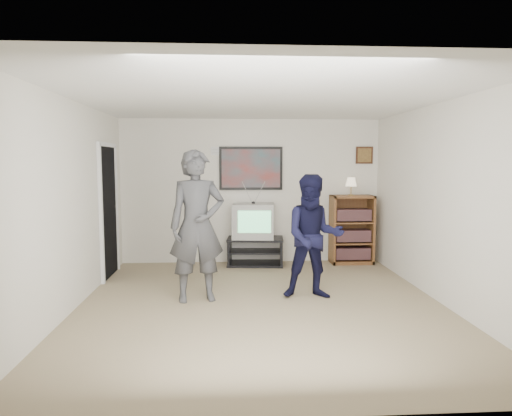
{
  "coord_description": "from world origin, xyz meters",
  "views": [
    {
      "loc": [
        -0.41,
        -5.46,
        1.76
      ],
      "look_at": [
        -0.03,
        0.58,
        1.15
      ],
      "focal_mm": 32.0,
      "sensor_mm": 36.0,
      "label": 1
    }
  ],
  "objects": [
    {
      "name": "room_shell",
      "position": [
        0.0,
        0.35,
        1.25
      ],
      "size": [
        4.51,
        5.0,
        2.51
      ],
      "color": "#817052",
      "rests_on": "ground"
    },
    {
      "name": "media_stand",
      "position": [
        0.06,
        2.23,
        0.24
      ],
      "size": [
        0.99,
        0.61,
        0.47
      ],
      "rotation": [
        0.0,
        0.0,
        -0.09
      ],
      "color": "black",
      "rests_on": "room_shell"
    },
    {
      "name": "crt_television",
      "position": [
        0.03,
        2.23,
        0.77
      ],
      "size": [
        0.75,
        0.65,
        0.59
      ],
      "primitive_type": null,
      "rotation": [
        0.0,
        0.0,
        -0.1
      ],
      "color": "#989893",
      "rests_on": "media_stand"
    },
    {
      "name": "bookshelf",
      "position": [
        1.74,
        2.28,
        0.59
      ],
      "size": [
        0.72,
        0.41,
        1.19
      ],
      "primitive_type": null,
      "color": "brown",
      "rests_on": "room_shell"
    },
    {
      "name": "table_lamp",
      "position": [
        1.71,
        2.25,
        1.34
      ],
      "size": [
        0.19,
        0.19,
        0.31
      ],
      "primitive_type": null,
      "color": "#FEE7C0",
      "rests_on": "bookshelf"
    },
    {
      "name": "person_tall",
      "position": [
        -0.79,
        0.28,
        0.96
      ],
      "size": [
        0.78,
        0.59,
        1.92
      ],
      "primitive_type": "imported",
      "rotation": [
        0.0,
        0.0,
        0.2
      ],
      "color": "#3B3B3E",
      "rests_on": "room_shell"
    },
    {
      "name": "person_short",
      "position": [
        0.7,
        0.29,
        0.8
      ],
      "size": [
        0.82,
        0.66,
        1.61
      ],
      "primitive_type": "imported",
      "rotation": [
        0.0,
        0.0,
        -0.06
      ],
      "color": "black",
      "rests_on": "room_shell"
    },
    {
      "name": "controller_left",
      "position": [
        -0.77,
        0.45,
        1.1
      ],
      "size": [
        0.07,
        0.13,
        0.04
      ],
      "primitive_type": "cube",
      "rotation": [
        0.0,
        0.0,
        -0.33
      ],
      "color": "white",
      "rests_on": "person_tall"
    },
    {
      "name": "controller_right",
      "position": [
        0.74,
        0.56,
        1.06
      ],
      "size": [
        0.07,
        0.12,
        0.03
      ],
      "primitive_type": "cube",
      "rotation": [
        0.0,
        0.0,
        -0.33
      ],
      "color": "white",
      "rests_on": "person_short"
    },
    {
      "name": "poster",
      "position": [
        0.0,
        2.48,
        1.65
      ],
      "size": [
        1.1,
        0.03,
        0.75
      ],
      "primitive_type": "cube",
      "color": "black",
      "rests_on": "room_shell"
    },
    {
      "name": "air_vent",
      "position": [
        -0.55,
        2.48,
        1.95
      ],
      "size": [
        0.28,
        0.02,
        0.14
      ],
      "primitive_type": "cube",
      "color": "white",
      "rests_on": "room_shell"
    },
    {
      "name": "small_picture",
      "position": [
        2.0,
        2.48,
        1.88
      ],
      "size": [
        0.3,
        0.03,
        0.3
      ],
      "primitive_type": "cube",
      "color": "black",
      "rests_on": "room_shell"
    },
    {
      "name": "doorway",
      "position": [
        -2.23,
        1.6,
        1.0
      ],
      "size": [
        0.03,
        0.85,
        2.0
      ],
      "primitive_type": "cube",
      "color": "black",
      "rests_on": "room_shell"
    }
  ]
}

